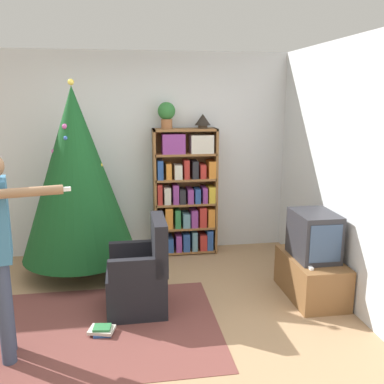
% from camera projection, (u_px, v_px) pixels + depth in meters
% --- Properties ---
extents(ground_plane, '(14.00, 14.00, 0.00)m').
position_uv_depth(ground_plane, '(145.00, 334.00, 3.76)').
color(ground_plane, '#9E7A56').
extents(wall_back, '(8.00, 0.10, 2.60)m').
position_uv_depth(wall_back, '(135.00, 154.00, 5.58)').
color(wall_back, silver).
rests_on(wall_back, ground_plane).
extents(wall_right, '(0.10, 8.00, 2.60)m').
position_uv_depth(wall_right, '(375.00, 182.00, 3.79)').
color(wall_right, silver).
rests_on(wall_right, ground_plane).
extents(area_rug, '(2.49, 1.64, 0.01)m').
position_uv_depth(area_rug, '(80.00, 330.00, 3.82)').
color(area_rug, brown).
rests_on(area_rug, ground_plane).
extents(bookshelf, '(0.82, 0.29, 1.65)m').
position_uv_depth(bookshelf, '(186.00, 193.00, 5.56)').
color(bookshelf, brown).
rests_on(bookshelf, ground_plane).
extents(tv_stand, '(0.49, 0.86, 0.43)m').
position_uv_depth(tv_stand, '(311.00, 277.00, 4.43)').
color(tv_stand, brown).
rests_on(tv_stand, ground_plane).
extents(television, '(0.39, 0.53, 0.48)m').
position_uv_depth(television, '(314.00, 235.00, 4.33)').
color(television, '#28282D').
rests_on(television, tv_stand).
extents(game_remote, '(0.04, 0.12, 0.02)m').
position_uv_depth(game_remote, '(310.00, 267.00, 4.11)').
color(game_remote, white).
rests_on(game_remote, tv_stand).
extents(christmas_tree, '(1.30, 1.30, 2.23)m').
position_uv_depth(christmas_tree, '(76.00, 174.00, 4.83)').
color(christmas_tree, '#4C3323').
rests_on(christmas_tree, ground_plane).
extents(armchair, '(0.57, 0.56, 0.92)m').
position_uv_depth(armchair, '(140.00, 279.00, 4.13)').
color(armchair, black).
rests_on(armchair, ground_plane).
extents(standing_person, '(0.69, 0.46, 1.65)m').
position_uv_depth(standing_person, '(0.00, 241.00, 3.23)').
color(standing_person, '#38425B').
rests_on(standing_person, ground_plane).
extents(potted_plant, '(0.22, 0.22, 0.33)m').
position_uv_depth(potted_plant, '(167.00, 113.00, 5.31)').
color(potted_plant, '#935B38').
rests_on(potted_plant, bookshelf).
extents(table_lamp, '(0.20, 0.20, 0.18)m').
position_uv_depth(table_lamp, '(203.00, 120.00, 5.40)').
color(table_lamp, '#473828').
rests_on(table_lamp, bookshelf).
extents(book_pile_near_tree, '(0.22, 0.17, 0.11)m').
position_uv_depth(book_pile_near_tree, '(126.00, 278.00, 4.78)').
color(book_pile_near_tree, gold).
rests_on(book_pile_near_tree, ground_plane).
extents(book_pile_by_chair, '(0.25, 0.21, 0.07)m').
position_uv_depth(book_pile_by_chair, '(102.00, 330.00, 3.76)').
color(book_pile_by_chair, '#284C93').
rests_on(book_pile_by_chair, ground_plane).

